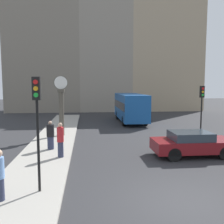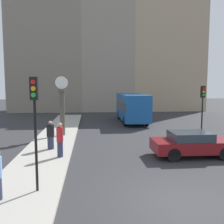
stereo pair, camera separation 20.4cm
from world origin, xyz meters
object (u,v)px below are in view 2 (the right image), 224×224
Objects in this scene: bus_distant at (132,106)px; traffic_light_far at (203,102)px; pedestrian_black_jacket at (51,135)px; street_clock at (62,107)px; pedestrian_red_top at (60,140)px; traffic_light_near at (35,110)px; sedan_car at (192,144)px.

traffic_light_far is (3.10, -9.11, 1.03)m from bus_distant.
traffic_light_far is 9.83m from pedestrian_black_jacket.
bus_distant is at bearing 58.83° from pedestrian_black_jacket.
street_clock is 2.44× the size of pedestrian_red_top.
street_clock is 4.14m from pedestrian_black_jacket.
bus_distant is 9.16m from street_clock.
traffic_light_near is 0.91× the size of street_clock.
street_clock is (-0.15, 9.61, -0.72)m from traffic_light_near.
pedestrian_black_jacket is (-6.45, -10.66, -0.70)m from bus_distant.
traffic_light_far is at bearing 19.84° from pedestrian_red_top.
pedestrian_red_top reaches higher than sedan_car.
sedan_car is at bearing 28.89° from traffic_light_near.
pedestrian_black_jacket is (-9.55, -1.54, -1.72)m from traffic_light_far.
street_clock is 2.67× the size of pedestrian_black_jacket.
sedan_car is at bearing -121.44° from traffic_light_far.
pedestrian_black_jacket is (-7.55, 1.73, 0.23)m from sedan_car.
bus_distant is 1.95× the size of traffic_light_near.
traffic_light_near is 9.64m from street_clock.
traffic_light_far is 0.86× the size of street_clock.
traffic_light_far is at bearing -14.42° from street_clock.
street_clock is at bearing 142.19° from sedan_car.
sedan_car is 12.47m from bus_distant.
street_clock reaches higher than bus_distant.
bus_distant reaches higher than pedestrian_red_top.
pedestrian_red_top reaches higher than pedestrian_black_jacket.
pedestrian_red_top is (0.47, -5.58, -1.17)m from street_clock.
traffic_light_near reaches higher than traffic_light_far.
street_clock is (-9.30, 2.39, -0.46)m from traffic_light_far.
traffic_light_near is at bearing -110.31° from bus_distant.
traffic_light_far is 2.30× the size of pedestrian_black_jacket.
bus_distant is 17.46m from traffic_light_near.
pedestrian_red_top is 1.09× the size of pedestrian_black_jacket.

